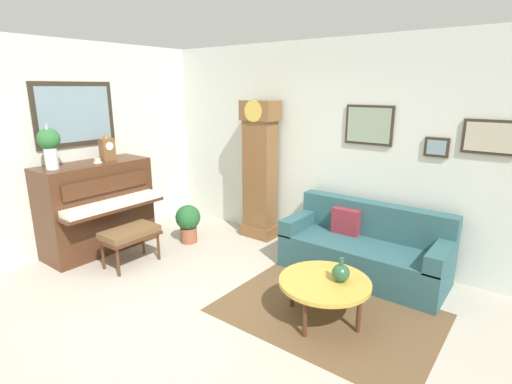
{
  "coord_description": "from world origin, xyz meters",
  "views": [
    {
      "loc": [
        2.58,
        -2.33,
        2.2
      ],
      "look_at": [
        -0.05,
        1.11,
        1.03
      ],
      "focal_mm": 27.36,
      "sensor_mm": 36.0,
      "label": 1
    }
  ],
  "objects_px": {
    "flower_vase": "(49,144)",
    "teacup": "(98,161)",
    "green_jug": "(341,273)",
    "piano": "(97,207)",
    "potted_plant": "(188,221)",
    "coffee_table": "(325,283)",
    "piano_bench": "(130,234)",
    "grandfather_clock": "(260,174)",
    "couch": "(364,249)",
    "mantel_clock": "(107,148)"
  },
  "relations": [
    {
      "from": "flower_vase",
      "to": "teacup",
      "type": "bearing_deg",
      "value": 84.41
    },
    {
      "from": "green_jug",
      "to": "piano",
      "type": "bearing_deg",
      "value": -172.58
    },
    {
      "from": "green_jug",
      "to": "potted_plant",
      "type": "bearing_deg",
      "value": 169.59
    },
    {
      "from": "potted_plant",
      "to": "teacup",
      "type": "bearing_deg",
      "value": -129.25
    },
    {
      "from": "teacup",
      "to": "green_jug",
      "type": "xyz_separation_m",
      "value": [
        3.35,
        0.4,
        -0.75
      ]
    },
    {
      "from": "coffee_table",
      "to": "piano_bench",
      "type": "bearing_deg",
      "value": -170.97
    },
    {
      "from": "grandfather_clock",
      "to": "couch",
      "type": "height_order",
      "value": "grandfather_clock"
    },
    {
      "from": "flower_vase",
      "to": "piano",
      "type": "bearing_deg",
      "value": 90.23
    },
    {
      "from": "grandfather_clock",
      "to": "piano",
      "type": "bearing_deg",
      "value": -129.59
    },
    {
      "from": "coffee_table",
      "to": "flower_vase",
      "type": "distance_m",
      "value": 3.59
    },
    {
      "from": "teacup",
      "to": "piano_bench",
      "type": "bearing_deg",
      "value": -6.13
    },
    {
      "from": "flower_vase",
      "to": "teacup",
      "type": "relative_size",
      "value": 5.0
    },
    {
      "from": "teacup",
      "to": "potted_plant",
      "type": "bearing_deg",
      "value": 50.75
    },
    {
      "from": "grandfather_clock",
      "to": "teacup",
      "type": "bearing_deg",
      "value": -129.13
    },
    {
      "from": "coffee_table",
      "to": "green_jug",
      "type": "relative_size",
      "value": 3.67
    },
    {
      "from": "piano",
      "to": "potted_plant",
      "type": "relative_size",
      "value": 2.57
    },
    {
      "from": "potted_plant",
      "to": "coffee_table",
      "type": "bearing_deg",
      "value": -12.59
    },
    {
      "from": "piano",
      "to": "green_jug",
      "type": "height_order",
      "value": "piano"
    },
    {
      "from": "mantel_clock",
      "to": "teacup",
      "type": "distance_m",
      "value": 0.25
    },
    {
      "from": "piano",
      "to": "green_jug",
      "type": "xyz_separation_m",
      "value": [
        3.4,
        0.44,
        -0.12
      ]
    },
    {
      "from": "grandfather_clock",
      "to": "green_jug",
      "type": "distance_m",
      "value": 2.4
    },
    {
      "from": "piano",
      "to": "couch",
      "type": "bearing_deg",
      "value": 25.56
    },
    {
      "from": "piano_bench",
      "to": "coffee_table",
      "type": "height_order",
      "value": "piano_bench"
    },
    {
      "from": "couch",
      "to": "mantel_clock",
      "type": "relative_size",
      "value": 5.0
    },
    {
      "from": "potted_plant",
      "to": "flower_vase",
      "type": "bearing_deg",
      "value": -118.23
    },
    {
      "from": "flower_vase",
      "to": "green_jug",
      "type": "bearing_deg",
      "value": 15.86
    },
    {
      "from": "couch",
      "to": "mantel_clock",
      "type": "xyz_separation_m",
      "value": [
        -3.2,
        -1.3,
        1.09
      ]
    },
    {
      "from": "piano_bench",
      "to": "green_jug",
      "type": "distance_m",
      "value": 2.69
    },
    {
      "from": "grandfather_clock",
      "to": "flower_vase",
      "type": "bearing_deg",
      "value": -122.48
    },
    {
      "from": "couch",
      "to": "green_jug",
      "type": "height_order",
      "value": "couch"
    },
    {
      "from": "piano",
      "to": "couch",
      "type": "height_order",
      "value": "piano"
    },
    {
      "from": "coffee_table",
      "to": "teacup",
      "type": "distance_m",
      "value": 3.35
    },
    {
      "from": "grandfather_clock",
      "to": "couch",
      "type": "distance_m",
      "value": 1.88
    },
    {
      "from": "coffee_table",
      "to": "mantel_clock",
      "type": "height_order",
      "value": "mantel_clock"
    },
    {
      "from": "coffee_table",
      "to": "teacup",
      "type": "xyz_separation_m",
      "value": [
        -3.22,
        -0.33,
        0.87
      ]
    },
    {
      "from": "mantel_clock",
      "to": "teacup",
      "type": "relative_size",
      "value": 3.28
    },
    {
      "from": "flower_vase",
      "to": "teacup",
      "type": "height_order",
      "value": "flower_vase"
    },
    {
      "from": "grandfather_clock",
      "to": "flower_vase",
      "type": "distance_m",
      "value": 2.77
    },
    {
      "from": "coffee_table",
      "to": "flower_vase",
      "type": "relative_size",
      "value": 1.52
    },
    {
      "from": "couch",
      "to": "coffee_table",
      "type": "xyz_separation_m",
      "value": [
        0.08,
        -1.16,
        0.07
      ]
    },
    {
      "from": "piano",
      "to": "piano_bench",
      "type": "bearing_deg",
      "value": -2.56
    },
    {
      "from": "mantel_clock",
      "to": "potted_plant",
      "type": "distance_m",
      "value": 1.5
    },
    {
      "from": "grandfather_clock",
      "to": "potted_plant",
      "type": "distance_m",
      "value": 1.25
    },
    {
      "from": "piano",
      "to": "potted_plant",
      "type": "distance_m",
      "value": 1.25
    },
    {
      "from": "piano_bench",
      "to": "flower_vase",
      "type": "height_order",
      "value": "flower_vase"
    },
    {
      "from": "coffee_table",
      "to": "green_jug",
      "type": "distance_m",
      "value": 0.19
    },
    {
      "from": "teacup",
      "to": "potted_plant",
      "type": "distance_m",
      "value": 1.47
    },
    {
      "from": "couch",
      "to": "flower_vase",
      "type": "height_order",
      "value": "flower_vase"
    },
    {
      "from": "coffee_table",
      "to": "potted_plant",
      "type": "relative_size",
      "value": 1.57
    },
    {
      "from": "grandfather_clock",
      "to": "green_jug",
      "type": "bearing_deg",
      "value": -33.98
    }
  ]
}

